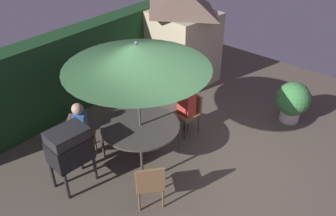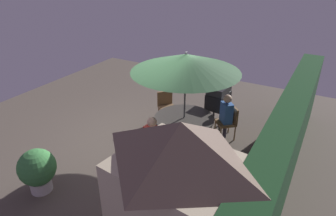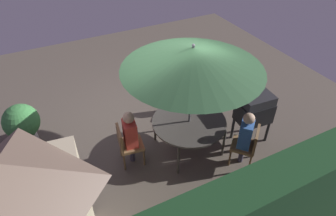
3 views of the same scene
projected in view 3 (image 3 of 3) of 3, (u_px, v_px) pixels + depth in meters
The scene contains 10 objects.
ground_plane at pixel (152, 125), 7.10m from camera, with size 11.00×11.00×0.00m, color brown.
patio_table at pixel (189, 123), 6.10m from camera, with size 1.53×1.53×0.75m.
patio_umbrella at pixel (193, 58), 5.19m from camera, with size 2.61×2.61×2.46m.
bbq_grill at pixel (254, 109), 6.22m from camera, with size 0.74×0.55×1.20m.
chair_near_shed at pixel (127, 143), 5.89m from camera, with size 0.53×0.53×0.90m.
chair_far_side at pixel (248, 144), 5.87m from camera, with size 0.65×0.65×0.90m.
chair_toward_hedge at pixel (198, 94), 7.22m from camera, with size 0.65×0.65×0.90m.
potted_plant_by_shed at pixel (22, 123), 6.34m from camera, with size 0.76×0.76×0.97m.
person_in_red at pixel (130, 132), 5.75m from camera, with size 0.29×0.37×1.26m.
person_in_blue at pixel (246, 133), 5.73m from camera, with size 0.41×0.41×1.26m.
Camera 3 is at (2.07, 4.96, 4.68)m, focal length 31.81 mm.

